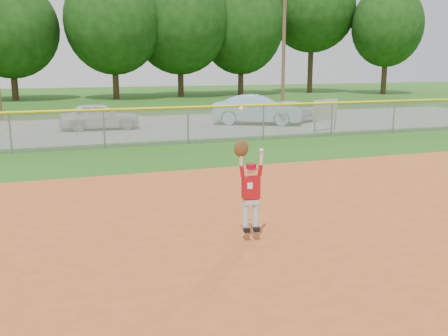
# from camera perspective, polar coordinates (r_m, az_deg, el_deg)

# --- Properties ---
(ground) EXTENTS (120.00, 120.00, 0.00)m
(ground) POSITION_cam_1_polar(r_m,az_deg,el_deg) (11.32, 9.25, -4.98)
(ground) COLOR #1F4F12
(ground) RESTS_ON ground
(clay_infield) EXTENTS (24.00, 16.00, 0.04)m
(clay_infield) POSITION_cam_1_polar(r_m,az_deg,el_deg) (8.95, 18.50, -9.98)
(clay_infield) COLOR #A2491D
(clay_infield) RESTS_ON ground
(parking_strip) EXTENTS (44.00, 10.00, 0.03)m
(parking_strip) POSITION_cam_1_polar(r_m,az_deg,el_deg) (26.23, -7.53, 4.75)
(parking_strip) COLOR gray
(parking_strip) RESTS_ON ground
(car_white_a) EXTENTS (3.89, 1.66, 1.31)m
(car_white_a) POSITION_cam_1_polar(r_m,az_deg,el_deg) (25.37, -14.02, 5.77)
(car_white_a) COLOR silver
(car_white_a) RESTS_ON parking_strip
(car_blue) EXTENTS (4.92, 3.67, 1.55)m
(car_blue) POSITION_cam_1_polar(r_m,az_deg,el_deg) (26.76, 3.81, 6.67)
(car_blue) COLOR #86AFC8
(car_blue) RESTS_ON parking_strip
(car_white_b) EXTENTS (4.64, 3.73, 1.17)m
(car_white_b) POSITION_cam_1_polar(r_m,az_deg,el_deg) (27.91, 7.71, 6.42)
(car_white_b) COLOR silver
(car_white_b) RESTS_ON parking_strip
(sponsor_sign) EXTENTS (1.63, 0.67, 1.54)m
(sponsor_sign) POSITION_cam_1_polar(r_m,az_deg,el_deg) (24.39, 11.52, 6.44)
(sponsor_sign) COLOR gray
(sponsor_sign) RESTS_ON ground
(outfield_fence) EXTENTS (40.06, 0.10, 1.55)m
(outfield_fence) POSITION_cam_1_polar(r_m,az_deg,el_deg) (20.33, -4.14, 5.20)
(outfield_fence) COLOR gray
(outfield_fence) RESTS_ON ground
(power_lines) EXTENTS (19.40, 0.24, 9.00)m
(power_lines) POSITION_cam_1_polar(r_m,az_deg,el_deg) (32.14, -8.21, 14.37)
(power_lines) COLOR #4C3823
(power_lines) RESTS_ON ground
(tree_line) EXTENTS (62.37, 13.00, 14.43)m
(tree_line) POSITION_cam_1_polar(r_m,az_deg,el_deg) (48.00, -12.18, 16.82)
(tree_line) COLOR #422D1C
(tree_line) RESTS_ON ground
(ballplayer) EXTENTS (0.57, 0.26, 2.30)m
(ballplayer) POSITION_cam_1_polar(r_m,az_deg,el_deg) (9.09, 2.92, -2.08)
(ballplayer) COLOR silver
(ballplayer) RESTS_ON ground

